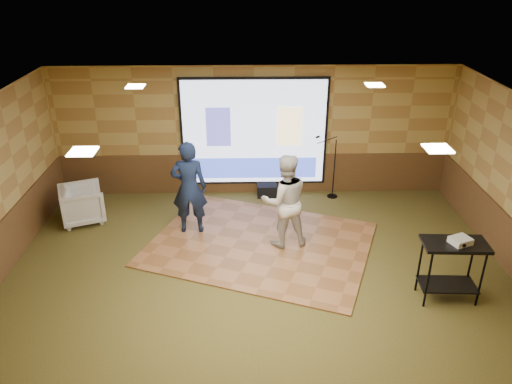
{
  "coord_description": "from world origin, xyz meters",
  "views": [
    {
      "loc": [
        -0.2,
        -7.28,
        5.18
      ],
      "look_at": [
        -0.02,
        0.77,
        1.3
      ],
      "focal_mm": 35.0,
      "sensor_mm": 36.0,
      "label": 1
    }
  ],
  "objects_px": {
    "mic_stand": "(331,177)",
    "projector_screen": "(254,134)",
    "projector": "(460,241)",
    "banquet_chair": "(83,204)",
    "player_right": "(285,201)",
    "player_left": "(189,188)",
    "dance_floor": "(260,244)",
    "duffel_bag": "(267,190)",
    "av_table": "(452,259)"
  },
  "relations": [
    {
      "from": "mic_stand",
      "to": "banquet_chair",
      "type": "relative_size",
      "value": 1.75
    },
    {
      "from": "banquet_chair",
      "to": "duffel_bag",
      "type": "xyz_separation_m",
      "value": [
        3.94,
        1.1,
        -0.25
      ]
    },
    {
      "from": "player_right",
      "to": "banquet_chair",
      "type": "height_order",
      "value": "player_right"
    },
    {
      "from": "player_right",
      "to": "duffel_bag",
      "type": "xyz_separation_m",
      "value": [
        -0.23,
        2.17,
        -0.82
      ]
    },
    {
      "from": "projector",
      "to": "mic_stand",
      "type": "height_order",
      "value": "mic_stand"
    },
    {
      "from": "player_right",
      "to": "banquet_chair",
      "type": "relative_size",
      "value": 2.14
    },
    {
      "from": "duffel_bag",
      "to": "projector",
      "type": "bearing_deg",
      "value": -54.05
    },
    {
      "from": "dance_floor",
      "to": "player_right",
      "type": "bearing_deg",
      "value": -1.87
    },
    {
      "from": "projector_screen",
      "to": "banquet_chair",
      "type": "bearing_deg",
      "value": -160.59
    },
    {
      "from": "projector_screen",
      "to": "mic_stand",
      "type": "xyz_separation_m",
      "value": [
        1.77,
        -0.26,
        -0.98
      ]
    },
    {
      "from": "projector_screen",
      "to": "av_table",
      "type": "height_order",
      "value": "projector_screen"
    },
    {
      "from": "player_left",
      "to": "banquet_chair",
      "type": "relative_size",
      "value": 2.22
    },
    {
      "from": "player_right",
      "to": "projector",
      "type": "height_order",
      "value": "player_right"
    },
    {
      "from": "duffel_bag",
      "to": "dance_floor",
      "type": "bearing_deg",
      "value": -96.02
    },
    {
      "from": "mic_stand",
      "to": "projector_screen",
      "type": "bearing_deg",
      "value": 163.84
    },
    {
      "from": "projector_screen",
      "to": "mic_stand",
      "type": "bearing_deg",
      "value": -8.31
    },
    {
      "from": "projector_screen",
      "to": "av_table",
      "type": "relative_size",
      "value": 3.12
    },
    {
      "from": "dance_floor",
      "to": "projector",
      "type": "xyz_separation_m",
      "value": [
        3.08,
        -1.77,
        1.1
      ]
    },
    {
      "from": "banquet_chair",
      "to": "player_right",
      "type": "bearing_deg",
      "value": -125.51
    },
    {
      "from": "projector",
      "to": "banquet_chair",
      "type": "bearing_deg",
      "value": 135.63
    },
    {
      "from": "projector_screen",
      "to": "projector",
      "type": "xyz_separation_m",
      "value": [
        3.15,
        -4.11,
        -0.36
      ]
    },
    {
      "from": "av_table",
      "to": "banquet_chair",
      "type": "bearing_deg",
      "value": 157.38
    },
    {
      "from": "banquet_chair",
      "to": "duffel_bag",
      "type": "bearing_deg",
      "value": -95.52
    },
    {
      "from": "projector_screen",
      "to": "player_left",
      "type": "xyz_separation_m",
      "value": [
        -1.32,
        -1.8,
        -0.48
      ]
    },
    {
      "from": "player_left",
      "to": "duffel_bag",
      "type": "relative_size",
      "value": 4.24
    },
    {
      "from": "dance_floor",
      "to": "projector",
      "type": "height_order",
      "value": "projector"
    },
    {
      "from": "projector",
      "to": "mic_stand",
      "type": "relative_size",
      "value": 0.2
    },
    {
      "from": "banquet_chair",
      "to": "projector",
      "type": "bearing_deg",
      "value": -133.69
    },
    {
      "from": "projector_screen",
      "to": "banquet_chair",
      "type": "relative_size",
      "value": 3.83
    },
    {
      "from": "projector_screen",
      "to": "player_right",
      "type": "height_order",
      "value": "projector_screen"
    },
    {
      "from": "player_left",
      "to": "projector",
      "type": "distance_m",
      "value": 5.03
    },
    {
      "from": "dance_floor",
      "to": "player_left",
      "type": "xyz_separation_m",
      "value": [
        -1.39,
        0.54,
        0.98
      ]
    },
    {
      "from": "mic_stand",
      "to": "dance_floor",
      "type": "bearing_deg",
      "value": -137.09
    },
    {
      "from": "player_right",
      "to": "projector",
      "type": "relative_size",
      "value": 6.1
    },
    {
      "from": "player_left",
      "to": "projector_screen",
      "type": "bearing_deg",
      "value": -127.31
    },
    {
      "from": "av_table",
      "to": "player_left",
      "type": "bearing_deg",
      "value": 152.55
    },
    {
      "from": "player_right",
      "to": "av_table",
      "type": "height_order",
      "value": "player_right"
    },
    {
      "from": "dance_floor",
      "to": "duffel_bag",
      "type": "distance_m",
      "value": 2.17
    },
    {
      "from": "mic_stand",
      "to": "banquet_chair",
      "type": "height_order",
      "value": "mic_stand"
    },
    {
      "from": "dance_floor",
      "to": "mic_stand",
      "type": "xyz_separation_m",
      "value": [
        1.7,
        2.09,
        0.48
      ]
    },
    {
      "from": "projector_screen",
      "to": "projector",
      "type": "relative_size",
      "value": 10.92
    },
    {
      "from": "dance_floor",
      "to": "player_right",
      "type": "height_order",
      "value": "player_right"
    },
    {
      "from": "player_left",
      "to": "projector",
      "type": "bearing_deg",
      "value": 151.47
    },
    {
      "from": "duffel_bag",
      "to": "projector_screen",
      "type": "bearing_deg",
      "value": 147.9
    },
    {
      "from": "player_right",
      "to": "av_table",
      "type": "relative_size",
      "value": 1.74
    },
    {
      "from": "player_left",
      "to": "projector",
      "type": "xyz_separation_m",
      "value": [
        4.46,
        -2.31,
        0.12
      ]
    },
    {
      "from": "av_table",
      "to": "duffel_bag",
      "type": "height_order",
      "value": "av_table"
    },
    {
      "from": "player_left",
      "to": "banquet_chair",
      "type": "xyz_separation_m",
      "value": [
        -2.33,
        0.52,
        -0.6
      ]
    },
    {
      "from": "player_left",
      "to": "duffel_bag",
      "type": "bearing_deg",
      "value": -136.13
    },
    {
      "from": "player_right",
      "to": "mic_stand",
      "type": "height_order",
      "value": "player_right"
    }
  ]
}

